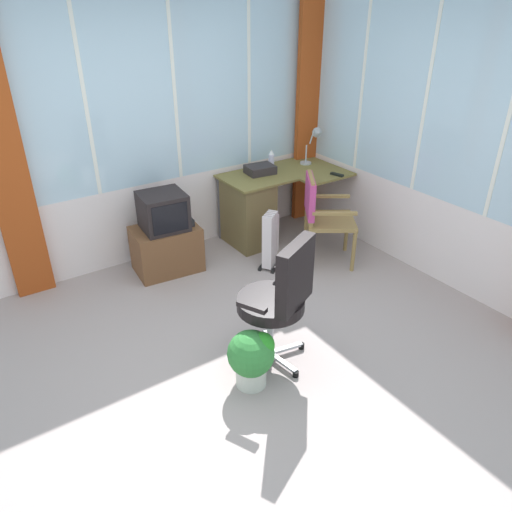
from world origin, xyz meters
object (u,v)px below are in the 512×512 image
(spray_bottle, at_px, (271,159))
(space_heater, at_px, (271,240))
(tv_remote, at_px, (337,175))
(desk, at_px, (252,208))
(potted_plant, at_px, (252,356))
(office_chair, at_px, (281,294))
(desk_lamp, at_px, (315,140))
(wooden_armchair, at_px, (319,209))
(paper_tray, at_px, (260,169))
(tv_on_stand, at_px, (166,237))

(spray_bottle, height_order, space_heater, spray_bottle)
(spray_bottle, bearing_deg, tv_remote, -52.83)
(desk, relative_size, potted_plant, 2.95)
(space_heater, bearing_deg, office_chair, -123.15)
(desk_lamp, height_order, wooden_armchair, desk_lamp)
(paper_tray, bearing_deg, tv_on_stand, -174.52)
(desk, bearing_deg, desk_lamp, 0.23)
(paper_tray, relative_size, potted_plant, 0.67)
(tv_remote, height_order, space_heater, tv_remote)
(paper_tray, xyz_separation_m, wooden_armchair, (0.15, -0.81, -0.21))
(wooden_armchair, bearing_deg, paper_tray, 100.76)
(wooden_armchair, bearing_deg, tv_remote, 30.62)
(desk, relative_size, wooden_armchair, 1.42)
(spray_bottle, relative_size, wooden_armchair, 0.23)
(tv_on_stand, bearing_deg, paper_tray, 5.48)
(wooden_armchair, height_order, space_heater, wooden_armchair)
(spray_bottle, xyz_separation_m, paper_tray, (-0.20, -0.07, -0.06))
(wooden_armchair, relative_size, potted_plant, 2.07)
(paper_tray, height_order, potted_plant, paper_tray)
(wooden_armchair, bearing_deg, spray_bottle, 87.09)
(office_chair, bearing_deg, desk_lamp, 44.87)
(space_heater, bearing_deg, potted_plant, -130.03)
(office_chair, height_order, potted_plant, office_chair)
(wooden_armchair, distance_m, office_chair, 1.66)
(desk_lamp, distance_m, tv_remote, 0.53)
(office_chair, bearing_deg, potted_plant, -164.19)
(office_chair, bearing_deg, desk, 61.92)
(wooden_armchair, bearing_deg, space_heater, 160.89)
(spray_bottle, distance_m, potted_plant, 2.67)
(office_chair, height_order, space_heater, office_chair)
(paper_tray, bearing_deg, desk, -154.64)
(desk_lamp, bearing_deg, space_heater, -150.28)
(desk_lamp, height_order, paper_tray, desk_lamp)
(desk, xyz_separation_m, desk_lamp, (0.85, 0.00, 0.62))
(potted_plant, bearing_deg, paper_tray, 54.12)
(paper_tray, distance_m, office_chair, 2.20)
(potted_plant, bearing_deg, office_chair, 15.81)
(office_chair, relative_size, space_heater, 1.74)
(office_chair, relative_size, potted_plant, 2.35)
(desk, height_order, potted_plant, desk)
(tv_remote, bearing_deg, space_heater, 172.28)
(desk_lamp, distance_m, tv_on_stand, 2.02)
(space_heater, relative_size, potted_plant, 1.35)
(spray_bottle, xyz_separation_m, office_chair, (-1.32, -1.95, -0.24))
(desk_lamp, bearing_deg, desk, -179.77)
(desk_lamp, height_order, tv_remote, desk_lamp)
(spray_bottle, xyz_separation_m, wooden_armchair, (-0.04, -0.88, -0.27))
(tv_remote, relative_size, potted_plant, 0.34)
(tv_remote, relative_size, wooden_armchair, 0.16)
(desk, distance_m, office_chair, 2.06)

